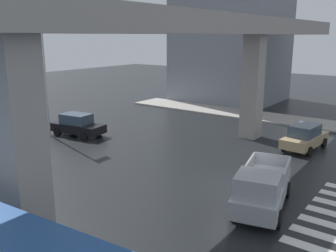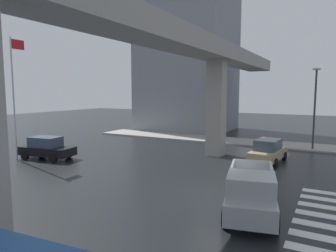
% 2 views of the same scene
% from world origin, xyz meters
% --- Properties ---
extents(ground_plane, '(120.00, 120.00, 0.00)m').
position_xyz_m(ground_plane, '(0.00, 0.00, 0.00)').
color(ground_plane, black).
extents(elevated_overpass, '(50.09, 2.47, 8.88)m').
position_xyz_m(elevated_overpass, '(0.00, 3.50, 7.62)').
color(elevated_overpass, '#9E9991').
rests_on(elevated_overpass, ground).
extents(sidewalk_east, '(4.00, 36.00, 0.15)m').
position_xyz_m(sidewalk_east, '(16.66, 2.00, 0.07)').
color(sidewalk_east, '#9E9991').
rests_on(sidewalk_east, ground).
extents(pickup_truck, '(5.40, 2.99, 2.08)m').
position_xyz_m(pickup_truck, '(-1.53, -2.00, 0.99)').
color(pickup_truck, '#A8AAAF').
rests_on(pickup_truck, ground).
extents(sedan_tan, '(4.44, 2.25, 1.72)m').
position_xyz_m(sedan_tan, '(8.87, -0.75, 0.85)').
color(sedan_tan, tan).
rests_on(sedan_tan, ground).
extents(sedan_black, '(2.41, 4.51, 1.72)m').
position_xyz_m(sedan_black, '(1.85, 14.47, 0.85)').
color(sedan_black, black).
rests_on(sedan_black, ground).
extents(sedan_blue, '(2.42, 4.51, 1.72)m').
position_xyz_m(sedan_blue, '(-3.24, 16.56, 0.85)').
color(sedan_blue, '#1E3899').
rests_on(sedan_blue, ground).
extents(street_lamp_mid_block, '(0.44, 0.70, 7.24)m').
position_xyz_m(street_lamp_mid_block, '(15.46, 5.70, 4.56)').
color(street_lamp_mid_block, '#38383D').
rests_on(street_lamp_mid_block, ground).
extents(flagpole, '(1.16, 0.12, 9.16)m').
position_xyz_m(flagpole, '(0.58, 16.12, 5.35)').
color(flagpole, silver).
rests_on(flagpole, ground).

